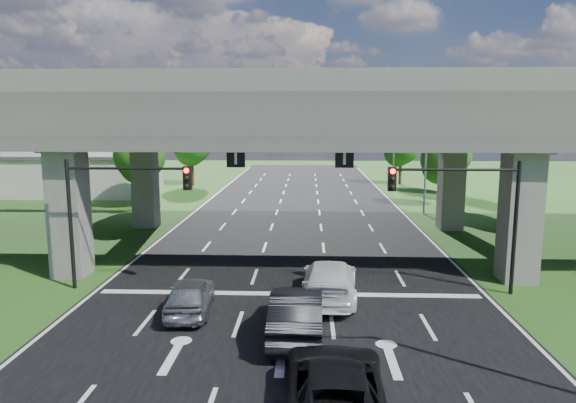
# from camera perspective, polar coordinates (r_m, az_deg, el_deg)

# --- Properties ---
(ground) EXTENTS (160.00, 160.00, 0.00)m
(ground) POSITION_cam_1_polar(r_m,az_deg,el_deg) (20.12, -0.33, -13.59)
(ground) COLOR #284C18
(ground) RESTS_ON ground
(road) EXTENTS (18.00, 120.00, 0.03)m
(road) POSITION_cam_1_polar(r_m,az_deg,el_deg) (29.59, 0.56, -6.09)
(road) COLOR black
(road) RESTS_ON ground
(overpass) EXTENTS (80.00, 15.00, 10.00)m
(overpass) POSITION_cam_1_polar(r_m,az_deg,el_deg) (30.56, 0.70, 9.38)
(overpass) COLOR #3B3936
(overpass) RESTS_ON ground
(warehouse) EXTENTS (20.00, 10.00, 4.00)m
(warehouse) POSITION_cam_1_polar(r_m,az_deg,el_deg) (60.18, -24.25, 2.78)
(warehouse) COLOR #9E9E99
(warehouse) RESTS_ON ground
(signal_right) EXTENTS (5.76, 0.54, 6.00)m
(signal_right) POSITION_cam_1_polar(r_m,az_deg,el_deg) (23.81, 19.28, -0.05)
(signal_right) COLOR black
(signal_right) RESTS_ON ground
(signal_left) EXTENTS (5.76, 0.54, 6.00)m
(signal_left) POSITION_cam_1_polar(r_m,az_deg,el_deg) (24.37, -18.60, 0.18)
(signal_left) COLOR black
(signal_left) RESTS_ON ground
(streetlight_far) EXTENTS (3.38, 0.25, 10.00)m
(streetlight_far) POSITION_cam_1_polar(r_m,az_deg,el_deg) (43.58, 14.62, 6.27)
(streetlight_far) COLOR gray
(streetlight_far) RESTS_ON ground
(streetlight_beyond) EXTENTS (3.38, 0.25, 10.00)m
(streetlight_beyond) POSITION_cam_1_polar(r_m,az_deg,el_deg) (59.30, 11.35, 7.04)
(streetlight_beyond) COLOR gray
(streetlight_beyond) RESTS_ON ground
(tree_left_near) EXTENTS (4.50, 4.50, 7.80)m
(tree_left_near) POSITION_cam_1_polar(r_m,az_deg,el_deg) (47.04, -16.13, 5.13)
(tree_left_near) COLOR black
(tree_left_near) RESTS_ON ground
(tree_left_mid) EXTENTS (3.91, 3.90, 6.76)m
(tree_left_mid) POSITION_cam_1_polar(r_m,az_deg,el_deg) (55.60, -16.46, 5.00)
(tree_left_mid) COLOR black
(tree_left_mid) RESTS_ON ground
(tree_left_far) EXTENTS (4.80, 4.80, 8.32)m
(tree_left_far) POSITION_cam_1_polar(r_m,az_deg,el_deg) (62.16, -10.61, 6.50)
(tree_left_far) COLOR black
(tree_left_far) RESTS_ON ground
(tree_right_near) EXTENTS (4.20, 4.20, 7.28)m
(tree_right_near) POSITION_cam_1_polar(r_m,az_deg,el_deg) (48.23, 16.99, 4.80)
(tree_right_near) COLOR black
(tree_right_near) RESTS_ON ground
(tree_right_mid) EXTENTS (3.91, 3.90, 6.76)m
(tree_right_mid) POSITION_cam_1_polar(r_m,az_deg,el_deg) (56.74, 17.89, 5.01)
(tree_right_mid) COLOR black
(tree_right_mid) RESTS_ON ground
(tree_right_far) EXTENTS (4.50, 4.50, 7.80)m
(tree_right_far) POSITION_cam_1_polar(r_m,az_deg,el_deg) (63.61, 12.50, 6.20)
(tree_right_far) COLOR black
(tree_right_far) RESTS_ON ground
(car_silver) EXTENTS (2.09, 4.40, 1.45)m
(car_silver) POSITION_cam_1_polar(r_m,az_deg,el_deg) (21.40, -10.84, -10.17)
(car_silver) COLOR #9EA0A5
(car_silver) RESTS_ON road
(car_dark) EXTENTS (1.87, 5.24, 1.72)m
(car_dark) POSITION_cam_1_polar(r_m,az_deg,el_deg) (18.86, 0.94, -12.26)
(car_dark) COLOR black
(car_dark) RESTS_ON road
(car_white) EXTENTS (2.69, 5.87, 1.66)m
(car_white) POSITION_cam_1_polar(r_m,az_deg,el_deg) (22.64, 4.62, -8.68)
(car_white) COLOR silver
(car_white) RESTS_ON road
(car_trailing) EXTENTS (2.71, 5.78, 1.60)m
(car_trailing) POSITION_cam_1_polar(r_m,az_deg,el_deg) (14.25, 5.30, -20.02)
(car_trailing) COLOR black
(car_trailing) RESTS_ON road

